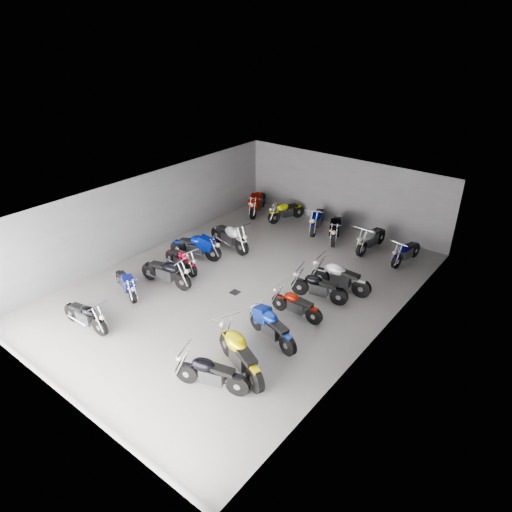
% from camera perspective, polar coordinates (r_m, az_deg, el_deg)
% --- Properties ---
extents(ground, '(14.00, 14.00, 0.00)m').
position_cam_1_polar(ground, '(16.43, -1.50, -3.84)').
color(ground, gray).
rests_on(ground, ground).
extents(wall_back, '(10.00, 0.10, 3.20)m').
position_cam_1_polar(wall_back, '(21.07, 10.79, 7.82)').
color(wall_back, slate).
rests_on(wall_back, ground).
extents(wall_left, '(0.10, 14.00, 3.20)m').
position_cam_1_polar(wall_left, '(18.98, -13.32, 5.31)').
color(wall_left, slate).
rests_on(wall_left, ground).
extents(wall_right, '(0.10, 14.00, 3.20)m').
position_cam_1_polar(wall_right, '(13.41, 15.15, -4.81)').
color(wall_right, slate).
rests_on(wall_right, ground).
extents(ceiling, '(10.00, 14.00, 0.04)m').
position_cam_1_polar(ceiling, '(15.00, -1.65, 6.70)').
color(ceiling, '#232326').
rests_on(ceiling, wall_back).
extents(drain_grate, '(0.32, 0.32, 0.01)m').
position_cam_1_polar(drain_grate, '(16.11, -2.64, -4.55)').
color(drain_grate, black).
rests_on(drain_grate, ground).
extents(motorcycle_left_a, '(1.95, 0.42, 0.85)m').
position_cam_1_polar(motorcycle_left_a, '(15.07, -20.55, -6.96)').
color(motorcycle_left_a, black).
rests_on(motorcycle_left_a, ground).
extents(motorcycle_left_b, '(1.82, 0.72, 0.83)m').
position_cam_1_polar(motorcycle_left_b, '(16.39, -15.97, -3.27)').
color(motorcycle_left_b, black).
rests_on(motorcycle_left_b, ground).
extents(motorcycle_left_c, '(2.17, 0.53, 0.96)m').
position_cam_1_polar(motorcycle_left_c, '(16.59, -11.15, -1.99)').
color(motorcycle_left_c, black).
rests_on(motorcycle_left_c, ground).
extents(motorcycle_left_d, '(1.91, 0.46, 0.84)m').
position_cam_1_polar(motorcycle_left_d, '(17.45, -9.35, -0.48)').
color(motorcycle_left_d, black).
rests_on(motorcycle_left_d, ground).
extents(motorcycle_left_e, '(2.10, 0.89, 0.96)m').
position_cam_1_polar(motorcycle_left_e, '(18.23, -7.48, 1.18)').
color(motorcycle_left_e, black).
rests_on(motorcycle_left_e, ground).
extents(motorcycle_left_f, '(2.31, 0.62, 1.02)m').
position_cam_1_polar(motorcycle_left_f, '(18.88, -3.30, 2.46)').
color(motorcycle_left_f, black).
rests_on(motorcycle_left_f, ground).
extents(motorcycle_right_a, '(1.98, 0.83, 0.91)m').
position_cam_1_polar(motorcycle_right_a, '(12.12, -5.69, -14.38)').
color(motorcycle_right_a, black).
rests_on(motorcycle_right_a, ground).
extents(motorcycle_right_b, '(2.25, 1.06, 1.04)m').
position_cam_1_polar(motorcycle_right_b, '(12.53, -2.05, -12.13)').
color(motorcycle_right_b, black).
rests_on(motorcycle_right_b, ground).
extents(motorcycle_right_c, '(2.07, 0.71, 0.93)m').
position_cam_1_polar(motorcycle_right_c, '(13.59, 1.94, -8.82)').
color(motorcycle_right_c, black).
rests_on(motorcycle_right_c, ground).
extents(motorcycle_right_d, '(1.86, 0.38, 0.82)m').
position_cam_1_polar(motorcycle_right_d, '(14.70, 5.02, -6.06)').
color(motorcycle_right_d, black).
rests_on(motorcycle_right_d, ground).
extents(motorcycle_right_e, '(2.01, 0.57, 0.89)m').
position_cam_1_polar(motorcycle_right_e, '(15.62, 7.83, -3.85)').
color(motorcycle_right_e, black).
rests_on(motorcycle_right_e, ground).
extents(motorcycle_right_f, '(2.22, 0.50, 0.97)m').
position_cam_1_polar(motorcycle_right_f, '(16.21, 10.46, -2.62)').
color(motorcycle_right_f, black).
rests_on(motorcycle_right_f, ground).
extents(motorcycle_back_a, '(1.05, 2.24, 1.04)m').
position_cam_1_polar(motorcycle_back_a, '(22.44, 0.19, 6.74)').
color(motorcycle_back_a, black).
rests_on(motorcycle_back_a, ground).
extents(motorcycle_back_b, '(0.81, 1.95, 0.89)m').
position_cam_1_polar(motorcycle_back_b, '(21.63, 3.75, 5.62)').
color(motorcycle_back_b, black).
rests_on(motorcycle_back_b, ground).
extents(motorcycle_back_c, '(0.88, 2.14, 0.98)m').
position_cam_1_polar(motorcycle_back_c, '(20.74, 7.64, 4.58)').
color(motorcycle_back_c, black).
rests_on(motorcycle_back_c, ground).
extents(motorcycle_back_d, '(1.04, 2.12, 0.99)m').
position_cam_1_polar(motorcycle_back_d, '(19.97, 9.93, 3.48)').
color(motorcycle_back_d, black).
rests_on(motorcycle_back_d, ground).
extents(motorcycle_back_e, '(0.46, 2.20, 0.97)m').
position_cam_1_polar(motorcycle_back_e, '(19.33, 14.18, 2.14)').
color(motorcycle_back_e, black).
rests_on(motorcycle_back_e, ground).
extents(motorcycle_back_f, '(0.47, 1.94, 0.85)m').
position_cam_1_polar(motorcycle_back_f, '(18.73, 18.24, 0.49)').
color(motorcycle_back_f, black).
rests_on(motorcycle_back_f, ground).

